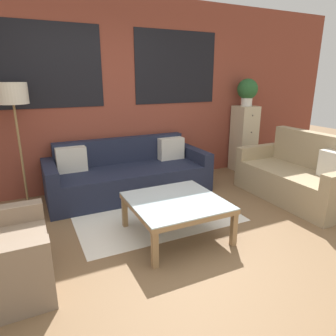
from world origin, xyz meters
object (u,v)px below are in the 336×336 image
couch_dark (129,175)px  settee_vintage (298,178)px  potted_plant (247,90)px  floor_lamp (13,101)px  coffee_table (176,205)px  drawer_cabinet (244,139)px

couch_dark → settee_vintage: settee_vintage is taller
settee_vintage → potted_plant: potted_plant is taller
couch_dark → floor_lamp: bearing=174.7°
floor_lamp → potted_plant: (3.66, 0.10, 0.05)m
couch_dark → coffee_table: 1.41m
floor_lamp → couch_dark: bearing=-5.3°
floor_lamp → potted_plant: potted_plant is taller
coffee_table → drawer_cabinet: size_ratio=0.81×
settee_vintage → drawer_cabinet: drawer_cabinet is taller
floor_lamp → potted_plant: bearing=1.5°
floor_lamp → drawer_cabinet: size_ratio=1.37×
coffee_table → potted_plant: potted_plant is taller
coffee_table → potted_plant: size_ratio=2.02×
coffee_table → drawer_cabinet: (2.23, 1.64, 0.23)m
couch_dark → drawer_cabinet: 2.31m
potted_plant → floor_lamp: bearing=-178.5°
coffee_table → floor_lamp: bearing=132.9°
couch_dark → potted_plant: (2.28, 0.23, 1.16)m
drawer_cabinet → floor_lamp: bearing=-178.5°
drawer_cabinet → potted_plant: 0.85m
couch_dark → potted_plant: 2.57m
couch_dark → potted_plant: bearing=5.6°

